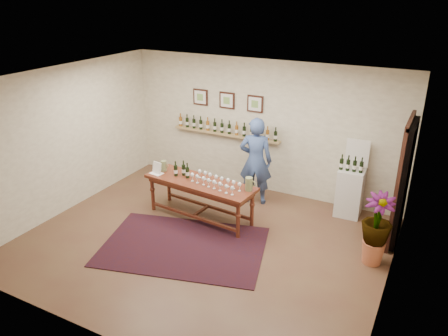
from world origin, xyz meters
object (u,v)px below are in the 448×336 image
at_px(display_pedestal, 350,192).
at_px(potted_plant, 376,229).
at_px(person, 256,161).
at_px(tasting_table, 200,187).

xyz_separation_m(display_pedestal, potted_plant, (0.72, -1.45, 0.14)).
bearing_deg(person, display_pedestal, 175.36).
relative_size(tasting_table, display_pedestal, 2.36).
xyz_separation_m(display_pedestal, person, (-1.82, -0.34, 0.43)).
distance_m(potted_plant, person, 2.78).
xyz_separation_m(tasting_table, display_pedestal, (2.47, 1.44, -0.18)).
distance_m(tasting_table, display_pedestal, 2.86).
bearing_deg(person, tasting_table, 44.20).
relative_size(display_pedestal, person, 0.52).
xyz_separation_m(tasting_table, person, (0.64, 1.09, 0.25)).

